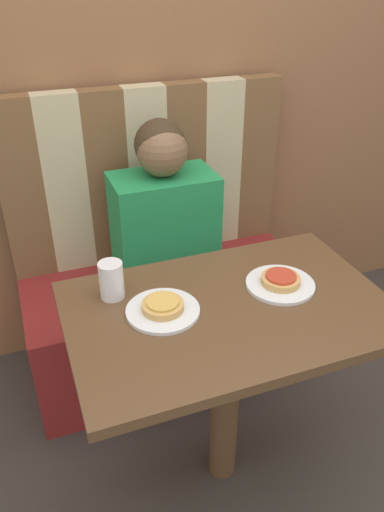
% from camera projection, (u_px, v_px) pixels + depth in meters
% --- Properties ---
extents(ground_plane, '(12.00, 12.00, 0.00)m').
position_uv_depth(ground_plane, '(222.00, 467.00, 1.92)').
color(ground_plane, '#38332D').
extents(wall_back, '(7.00, 0.05, 2.60)m').
position_uv_depth(wall_back, '(135.00, 67.00, 2.04)').
color(wall_back, brown).
rests_on(wall_back, ground_plane).
extents(booth_seat, '(1.23, 0.57, 0.48)m').
position_uv_depth(booth_seat, '(167.00, 320.00, 2.31)').
color(booth_seat, maroon).
rests_on(booth_seat, ground_plane).
extents(booth_backrest, '(1.23, 0.08, 0.77)m').
position_uv_depth(booth_backrest, '(147.00, 175.00, 2.19)').
color(booth_backrest, brown).
rests_on(booth_backrest, booth_seat).
extents(dining_table, '(0.99, 0.65, 0.77)m').
position_uv_depth(dining_table, '(228.00, 335.00, 1.58)').
color(dining_table, brown).
rests_on(dining_table, ground_plane).
extents(person, '(0.41, 0.25, 0.69)m').
position_uv_depth(person, '(164.00, 210.00, 2.03)').
color(person, '#1E8447').
rests_on(person, booth_seat).
extents(plate_left, '(0.22, 0.22, 0.01)m').
position_uv_depth(plate_left, '(163.00, 311.00, 1.49)').
color(plate_left, white).
rests_on(plate_left, dining_table).
extents(plate_right, '(0.22, 0.22, 0.01)m').
position_uv_depth(plate_right, '(280.00, 284.00, 1.61)').
color(plate_right, white).
rests_on(plate_right, dining_table).
extents(pizza_left, '(0.13, 0.13, 0.03)m').
position_uv_depth(pizza_left, '(163.00, 305.00, 1.48)').
color(pizza_left, tan).
rests_on(pizza_left, plate_left).
extents(pizza_right, '(0.13, 0.13, 0.03)m').
position_uv_depth(pizza_right, '(281.00, 279.00, 1.60)').
color(pizza_right, tan).
rests_on(pizza_right, plate_right).
extents(drinking_cup, '(0.08, 0.08, 0.12)m').
position_uv_depth(drinking_cup, '(111.00, 280.00, 1.54)').
color(drinking_cup, silver).
rests_on(drinking_cup, dining_table).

